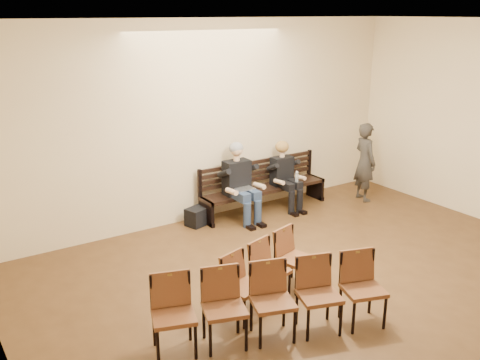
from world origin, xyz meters
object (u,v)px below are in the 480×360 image
object	(u,v)px
bench	(264,199)
laptop	(245,191)
chair_row_back	(273,303)
passerby	(365,156)
bag	(198,216)
chair_row_front	(271,272)
seated_man	(240,182)
water_bottle	(297,183)
seated_woman	(285,178)

from	to	relation	value
bench	laptop	size ratio (longest dim) A/B	8.01
chair_row_back	laptop	bearing A→B (deg)	79.76
passerby	chair_row_back	world-z (taller)	passerby
bag	chair_row_front	world-z (taller)	chair_row_front
bench	bag	xyz separation A→B (m)	(-1.40, 0.05, -0.07)
bag	passerby	distance (m)	3.53
seated_man	bag	size ratio (longest dim) A/B	3.32
water_bottle	chair_row_front	bearing A→B (deg)	-134.70
laptop	passerby	size ratio (longest dim) A/B	0.18
seated_man	water_bottle	distance (m)	1.13
bench	laptop	distance (m)	0.74
chair_row_front	laptop	bearing A→B (deg)	47.57
water_bottle	seated_woman	bearing A→B (deg)	105.57
water_bottle	bag	distance (m)	1.95
bench	chair_row_back	world-z (taller)	chair_row_back
bag	chair_row_back	bearing A→B (deg)	-105.37
laptop	chair_row_front	size ratio (longest dim) A/B	0.22
seated_man	passerby	bearing A→B (deg)	-10.36
chair_row_back	seated_woman	bearing A→B (deg)	68.81
laptop	chair_row_front	distance (m)	2.82
bench	water_bottle	bearing A→B (deg)	-39.54
laptop	seated_woman	bearing A→B (deg)	18.10
passerby	seated_woman	bearing A→B (deg)	84.63
bench	chair_row_front	bearing A→B (deg)	-124.45
laptop	water_bottle	size ratio (longest dim) A/B	1.52
seated_man	laptop	world-z (taller)	seated_man
bag	bench	bearing A→B (deg)	-1.92
seated_man	chair_row_front	xyz separation A→B (m)	(-1.26, -2.63, -0.30)
water_bottle	chair_row_front	xyz separation A→B (m)	(-2.35, -2.37, -0.15)
bench	laptop	xyz separation A→B (m)	(-0.61, -0.25, 0.34)
seated_woman	bag	bearing A→B (deg)	174.66
seated_man	chair_row_back	size ratio (longest dim) A/B	0.52
bag	chair_row_back	size ratio (longest dim) A/B	0.16
laptop	passerby	world-z (taller)	passerby
bench	seated_woman	distance (m)	0.55
bench	water_bottle	world-z (taller)	water_bottle
chair_row_back	bag	bearing A→B (deg)	93.12
laptop	bag	bearing A→B (deg)	169.97
chair_row_front	bench	bearing A→B (deg)	40.14
bench	chair_row_back	bearing A→B (deg)	-124.50
laptop	water_bottle	distance (m)	1.08
bench	seated_woman	xyz separation A→B (m)	(0.39, -0.12, 0.37)
laptop	passerby	xyz separation A→B (m)	(2.60, -0.35, 0.33)
seated_man	passerby	xyz separation A→B (m)	(2.62, -0.48, 0.19)
bench	passerby	size ratio (longest dim) A/B	1.45
bag	seated_woman	bearing A→B (deg)	-5.34
chair_row_back	seated_man	bearing A→B (deg)	81.01
seated_woman	laptop	bearing A→B (deg)	-172.60
water_bottle	bag	bearing A→B (deg)	167.06
seated_woman	chair_row_back	size ratio (longest dim) A/B	0.43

